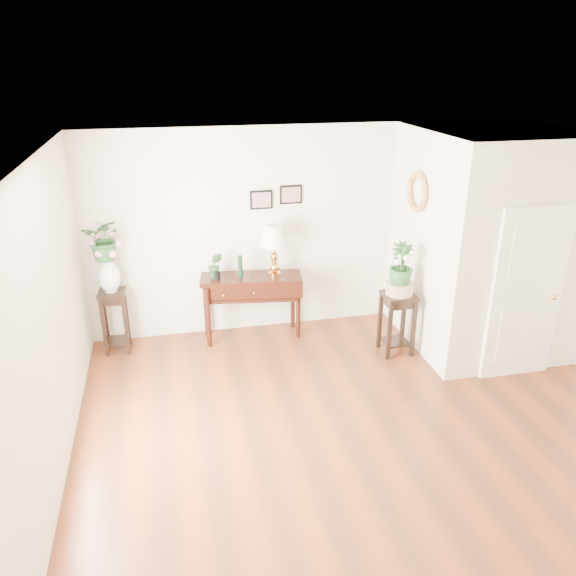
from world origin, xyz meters
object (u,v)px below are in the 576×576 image
object	(u,v)px
table_lamp	(274,250)
console_table	(252,307)
plant_stand_b	(397,323)
plant_stand_a	(115,321)

from	to	relation	value
table_lamp	console_table	bearing A→B (deg)	180.00
console_table	plant_stand_b	bearing A→B (deg)	-17.30
table_lamp	plant_stand_a	xyz separation A→B (m)	(-2.11, -0.01, -0.82)
console_table	table_lamp	world-z (taller)	table_lamp
console_table	plant_stand_b	distance (m)	1.95
table_lamp	plant_stand_b	xyz separation A→B (m)	(1.44, -0.84, -0.83)
console_table	plant_stand_b	world-z (taller)	console_table
table_lamp	plant_stand_a	world-z (taller)	table_lamp
console_table	plant_stand_b	size ratio (longest dim) A/B	1.63
plant_stand_a	plant_stand_b	world-z (taller)	plant_stand_a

